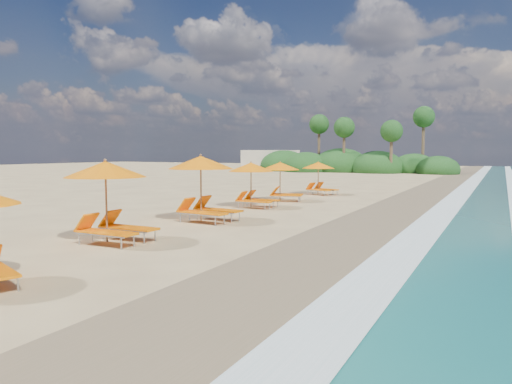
{
  "coord_description": "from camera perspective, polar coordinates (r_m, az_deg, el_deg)",
  "views": [
    {
      "loc": [
        7.75,
        -15.28,
        2.63
      ],
      "look_at": [
        0.0,
        0.0,
        1.2
      ],
      "focal_mm": 34.18,
      "sensor_mm": 36.0,
      "label": 1
    }
  ],
  "objects": [
    {
      "name": "beach_building",
      "position": [
        69.94,
        1.71,
        3.77
      ],
      "size": [
        7.0,
        5.0,
        2.8
      ],
      "primitive_type": "cube",
      "color": "beige",
      "rests_on": "ground"
    },
    {
      "name": "station_4",
      "position": [
        22.77,
        -0.22,
        1.21
      ],
      "size": [
        2.36,
        2.18,
        2.17
      ],
      "rotation": [
        0.0,
        0.0,
        -0.02
      ],
      "color": "olive",
      "rests_on": "ground"
    },
    {
      "name": "wet_sand",
      "position": [
        15.95,
        12.97,
        -4.82
      ],
      "size": [
        4.0,
        160.0,
        0.01
      ],
      "primitive_type": "cube",
      "color": "#81694D",
      "rests_on": "ground"
    },
    {
      "name": "station_3",
      "position": [
        18.37,
        -5.99,
        0.97
      ],
      "size": [
        2.9,
        2.72,
        2.53
      ],
      "rotation": [
        0.0,
        0.0,
        -0.1
      ],
      "color": "olive",
      "rests_on": "ground"
    },
    {
      "name": "treeline",
      "position": [
        63.34,
        10.68,
        3.22
      ],
      "size": [
        25.8,
        8.8,
        9.74
      ],
      "color": "#163D14",
      "rests_on": "ground"
    },
    {
      "name": "station_6",
      "position": [
        29.88,
        7.52,
        1.89
      ],
      "size": [
        2.63,
        2.59,
        2.04
      ],
      "rotation": [
        0.0,
        0.0,
        -0.37
      ],
      "color": "olive",
      "rests_on": "ground"
    },
    {
      "name": "surf_foam",
      "position": [
        15.54,
        22.72,
        -5.25
      ],
      "size": [
        4.0,
        160.0,
        0.01
      ],
      "color": "white",
      "rests_on": "ground"
    },
    {
      "name": "station_5",
      "position": [
        25.85,
        3.2,
        1.57
      ],
      "size": [
        2.66,
        2.58,
        2.12
      ],
      "rotation": [
        0.0,
        0.0,
        0.28
      ],
      "color": "olive",
      "rests_on": "ground"
    },
    {
      "name": "ground",
      "position": [
        17.34,
        0.0,
        -3.96
      ],
      "size": [
        160.0,
        160.0,
        0.0
      ],
      "primitive_type": "plane",
      "color": "tan",
      "rests_on": "ground"
    },
    {
      "name": "station_2",
      "position": [
        14.64,
        -16.61,
        -0.42
      ],
      "size": [
        2.59,
        2.38,
        2.42
      ],
      "rotation": [
        0.0,
        0.0,
        -0.0
      ],
      "color": "olive",
      "rests_on": "ground"
    }
  ]
}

